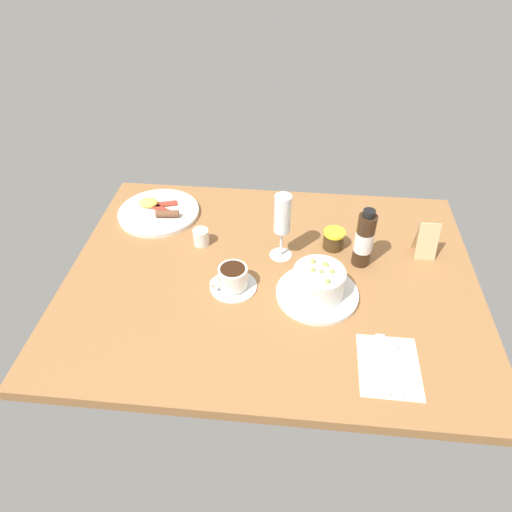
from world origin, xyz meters
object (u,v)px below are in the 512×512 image
Objects in this scene: cutlery_setting at (389,364)px; breakfast_plate at (158,212)px; coffee_cup at (233,279)px; sauce_bottle_brown at (364,240)px; jam_jar at (334,239)px; wine_glass at (282,218)px; creamer_jug at (201,237)px; porridge_bowl at (318,284)px; menu_card at (427,239)px.

breakfast_plate reaches higher than cutlery_setting.
cutlery_setting is 1.39× the size of coffee_cup.
jam_jar is at bearing 140.23° from sauce_bottle_brown.
coffee_cup is 0.62× the size of wine_glass.
creamer_jug is at bearing -176.73° from jam_jar.
jam_jar is 10.92cm from sauce_bottle_brown.
sauce_bottle_brown is at bearing 21.35° from coffee_cup.
sauce_bottle_brown is at bearing 49.87° from porridge_bowl.
wine_glass is at bearing 126.54° from cutlery_setting.
jam_jar is 25.44cm from menu_card.
jam_jar is at bearing 178.87° from menu_card.
wine_glass reaches higher than breakfast_plate.
creamer_jug is at bearing 151.76° from porridge_bowl.
breakfast_plate is (-16.28, 13.34, -1.59)cm from creamer_jug.
wine_glass is (23.34, -2.95, 10.52)cm from creamer_jug.
cutlery_setting is at bearing -109.26° from menu_card.
porridge_bowl reaches higher than creamer_jug.
porridge_bowl is at bearing -55.85° from wine_glass.
jam_jar is (-11.38, 40.38, 2.58)cm from cutlery_setting.
porridge_bowl is 1.97× the size of menu_card.
breakfast_plate is at bearing 147.81° from porridge_bowl.
sauce_bottle_brown reaches higher than menu_card.
sauce_bottle_brown is 64.51cm from breakfast_plate.
coffee_cup is 32.72cm from jam_jar.
coffee_cup reaches higher than jam_jar.
sauce_bottle_brown is (7.36, -6.12, 5.26)cm from jam_jar.
cutlery_setting is at bearing -53.46° from wine_glass.
coffee_cup is at bearing -55.72° from creamer_jug.
porridge_bowl reaches higher than breakfast_plate.
sauce_bottle_brown is (22.11, -1.00, -4.92)cm from wine_glass.
wine_glass reaches higher than menu_card.
coffee_cup is 20.76cm from creamer_jug.
creamer_jug reaches higher than breakfast_plate.
menu_card reaches higher than porridge_bowl.
creamer_jug is 0.27× the size of wine_glass.
coffee_cup is at bearing -47.47° from breakfast_plate.
wine_glass reaches higher than sauce_bottle_brown.
sauce_bottle_brown is at bearing -162.61° from menu_card.
sauce_bottle_brown reaches higher than breakfast_plate.
cutlery_setting is at bearing -74.26° from jam_jar.
creamer_jug is at bearing 175.03° from sauce_bottle_brown.
cutlery_setting is at bearing -38.10° from breakfast_plate.
cutlery_setting is 1.60× the size of menu_card.
sauce_bottle_brown is at bearing 96.69° from cutlery_setting.
porridge_bowl is 18.89cm from sauce_bottle_brown.
porridge_bowl reaches higher than cutlery_setting.
cutlery_setting is 45.70cm from wine_glass.
wine_glass is (-26.13, 35.26, 12.76)cm from cutlery_setting.
sauce_bottle_brown is 19.02cm from menu_card.
menu_card is (79.69, -11.67, 4.41)cm from breakfast_plate.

